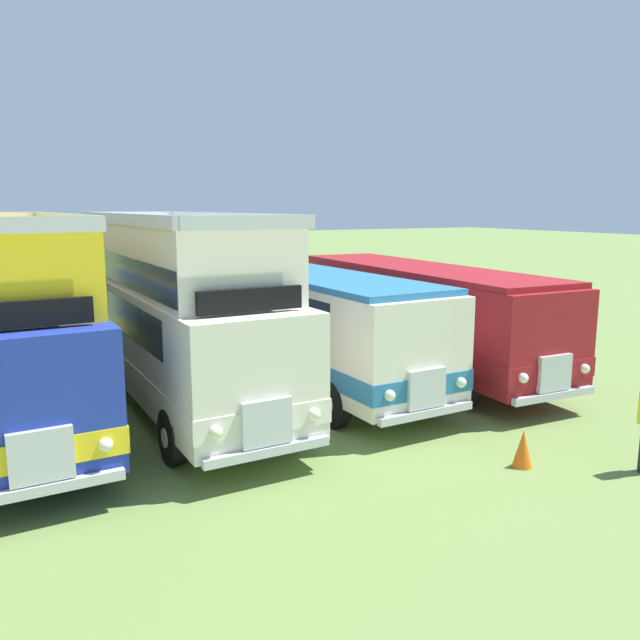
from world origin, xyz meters
TOP-DOWN VIEW (x-y plane):
  - bus_sixth_in_row at (3.53, 0.26)m, footprint 3.12×10.65m
  - bus_seventh_in_row at (7.07, -0.18)m, footprint 2.97×10.03m
  - bus_eighth_in_row at (10.61, 0.26)m, footprint 3.05×10.18m
  - bus_ninth_in_row at (14.15, 0.21)m, footprint 2.74×10.57m
  - cone_near_end at (11.70, -6.60)m, footprint 0.36×0.36m

SIDE VIEW (x-z plane):
  - cone_near_end at x=11.70m, z-range 0.00..0.69m
  - bus_eighth_in_row at x=10.61m, z-range 0.26..3.25m
  - bus_ninth_in_row at x=14.15m, z-range 0.26..3.25m
  - bus_seventh_in_row at x=7.07m, z-range 0.10..4.62m
  - bus_sixth_in_row at x=3.53m, z-range 0.10..4.62m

